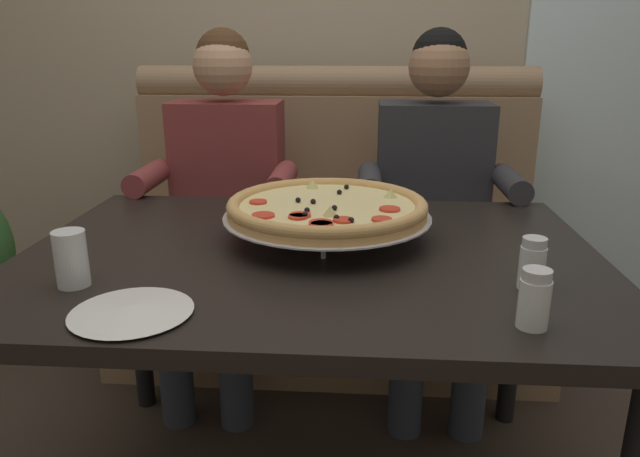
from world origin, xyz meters
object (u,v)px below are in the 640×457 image
Objects in this scene: shaker_pepper_flakes at (532,267)px; diner_right at (435,195)px; pizza at (327,208)px; dining_table at (310,280)px; drinking_glass at (72,262)px; booth_bench at (331,251)px; diner_left at (223,191)px; shaker_parmesan at (534,303)px; plate_near_left at (131,309)px.

diner_right is at bearing 95.87° from shaker_pepper_flakes.
pizza is at bearing 146.89° from shaker_pepper_flakes.
drinking_glass reaches higher than dining_table.
booth_bench is at bearing 68.91° from drinking_glass.
shaker_parmesan is at bearing -53.13° from diner_left.
diner_left is 1.34m from shaker_parmesan.
booth_bench reaches higher than shaker_pepper_flakes.
diner_left is 1.24m from shaker_pepper_flakes.
dining_table is 1.09× the size of diner_left.
shaker_pepper_flakes is 1.00× the size of shaker_parmesan.
diner_left is at bearing 126.87° from shaker_parmesan.
shaker_parmesan is 0.90m from drinking_glass.
diner_right is 0.71m from pizza.
dining_table is 0.52m from shaker_pepper_flakes.
booth_bench is 1.31m from shaker_pepper_flakes.
dining_table is 0.19m from pizza.
drinking_glass is at bearing -111.09° from booth_bench.
pizza is 0.61m from drinking_glass.
dining_table is at bearing -118.30° from diner_right.
booth_bench is 1.21× the size of dining_table.
booth_bench reaches higher than pizza.
shaker_parmesan is at bearing -49.60° from pizza.
booth_bench is 1.36m from drinking_glass.
pizza is (-0.34, -0.61, 0.12)m from diner_right.
dining_table is 0.49m from plate_near_left.
booth_bench reaches higher than drinking_glass.
shaker_parmesan is 0.92× the size of drinking_glass.
booth_bench is 1.32× the size of diner_right.
plate_near_left is at bearing -122.19° from diner_right.
booth_bench is 1.00m from dining_table.
drinking_glass is (-0.90, 0.12, 0.01)m from shaker_parmesan.
diner_left is (-0.38, 0.70, 0.04)m from dining_table.
dining_table is 1.09× the size of diner_right.
shaker_parmesan is at bearing -87.38° from diner_right.
booth_bench is 0.98m from pizza.
diner_left is 1.00× the size of diner_right.
pizza is 0.57m from plate_near_left.
pizza reaches higher than shaker_parmesan.
diner_right is 1.27m from plate_near_left.
pizza is 2.30× the size of plate_near_left.
dining_table is at bearing 27.88° from drinking_glass.
plate_near_left is (-0.68, -1.07, 0.04)m from diner_right.
shaker_parmesan reaches higher than dining_table.
shaker_pepper_flakes is (0.85, -0.90, 0.08)m from diner_left.
diner_right reaches higher than plate_near_left.
plate_near_left reaches higher than dining_table.
booth_bench reaches higher than plate_near_left.
plate_near_left is 0.22m from drinking_glass.
diner_left reaches higher than pizza.
dining_table is 0.58m from shaker_parmesan.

